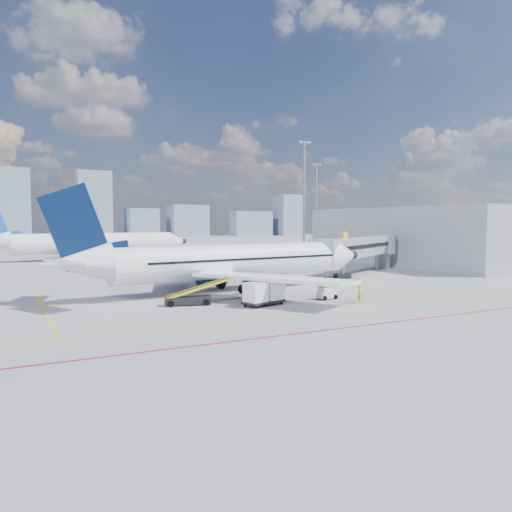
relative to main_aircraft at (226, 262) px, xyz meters
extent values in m
plane|color=gray|center=(1.66, -8.69, -3.22)|extent=(420.00, 420.00, 0.00)
cube|color=yellow|center=(1.66, -0.69, -3.22)|extent=(60.00, 0.18, 0.01)
cube|color=yellow|center=(1.66, -14.69, -3.22)|extent=(80.00, 0.15, 0.01)
cube|color=yellow|center=(15.66, -6.69, -3.22)|extent=(0.15, 28.00, 0.01)
cube|color=yellow|center=(-18.34, -0.69, -3.22)|extent=(0.15, 30.00, 0.01)
cube|color=maroon|center=(1.66, -20.69, -3.22)|extent=(90.00, 0.25, 0.01)
cube|color=#9B9DA3|center=(23.91, 7.46, 0.68)|extent=(20.84, 13.93, 2.60)
cube|color=black|center=(23.91, 7.46, 0.88)|extent=(20.52, 13.82, 0.55)
cube|color=#9B9DA3|center=(14.36, 1.81, 0.68)|extent=(4.49, 4.56, 3.00)
cube|color=black|center=(18.66, 4.11, -2.87)|extent=(2.20, 1.00, 0.70)
cylinder|color=gray|center=(18.66, 4.11, -1.52)|extent=(0.56, 0.56, 2.70)
cylinder|color=gray|center=(30.66, 11.31, -1.27)|extent=(0.60, 0.60, 3.90)
cylinder|color=#9B9DA3|center=(33.66, 13.31, 0.68)|extent=(4.00, 4.00, 3.00)
cylinder|color=gray|center=(33.66, 13.31, -1.27)|extent=(2.40, 2.40, 3.90)
cube|color=yellow|center=(17.16, 1.61, 2.48)|extent=(1.26, 0.82, 1.20)
cube|color=#9B9DA3|center=(41.66, 17.31, 1.78)|extent=(10.00, 42.00, 10.00)
cube|color=black|center=(36.86, 17.31, 1.78)|extent=(0.25, 40.00, 4.50)
cylinder|color=gray|center=(39.66, 46.31, 9.28)|extent=(0.56, 0.56, 25.00)
cube|color=gray|center=(39.66, 46.31, 21.98)|extent=(3.20, 0.40, 0.50)
cube|color=silver|center=(38.46, 46.06, 21.98)|extent=(0.60, 0.15, 0.35)
cube|color=silver|center=(39.66, 46.06, 21.98)|extent=(0.60, 0.15, 0.35)
cube|color=silver|center=(40.86, 46.06, 21.98)|extent=(0.60, 0.15, 0.35)
cylinder|color=gray|center=(66.66, 81.31, 9.28)|extent=(0.56, 0.56, 25.00)
cube|color=gray|center=(66.66, 81.31, 21.98)|extent=(3.20, 0.40, 0.50)
cube|color=silver|center=(65.46, 81.06, 21.98)|extent=(0.60, 0.15, 0.35)
cube|color=silver|center=(66.66, 81.06, 21.98)|extent=(0.60, 0.15, 0.35)
cube|color=silver|center=(67.86, 81.06, 21.98)|extent=(0.60, 0.15, 0.35)
cube|color=slate|center=(-16.09, 181.31, 11.55)|extent=(12.64, 11.09, 29.55)
cube|color=slate|center=(15.99, 181.31, 11.60)|extent=(14.49, 10.33, 29.64)
cube|color=slate|center=(37.30, 181.31, 3.51)|extent=(13.51, 12.74, 13.47)
cube|color=slate|center=(59.79, 181.31, 4.47)|extent=(17.77, 12.21, 15.38)
cube|color=slate|center=(94.22, 181.31, 3.11)|extent=(20.68, 8.76, 12.66)
cube|color=slate|center=(116.31, 181.31, 7.59)|extent=(12.36, 11.42, 21.62)
cylinder|color=white|center=(1.64, 0.17, 0.08)|extent=(28.64, 6.60, 3.69)
cone|color=white|center=(17.47, 1.81, 0.08)|extent=(3.77, 4.02, 3.69)
sphere|color=black|center=(18.78, 1.94, 0.08)|extent=(1.14, 1.14, 1.04)
cone|color=white|center=(-15.50, -1.60, 0.60)|extent=(6.41, 4.30, 3.69)
cube|color=black|center=(16.24, 1.68, 0.60)|extent=(1.56, 1.56, 0.43)
cube|color=white|center=(-0.65, 8.50, -0.94)|extent=(9.54, 16.38, 0.55)
cube|color=white|center=(1.11, -8.45, -0.94)|extent=(12.07, 16.00, 0.55)
cylinder|color=#071535|center=(0.61, 5.58, -2.12)|extent=(3.61, 2.52, 2.18)
cylinder|color=#071535|center=(1.74, -5.34, -2.12)|extent=(3.61, 2.52, 2.18)
cylinder|color=silver|center=(2.39, 5.77, -2.12)|extent=(0.56, 2.26, 2.23)
cylinder|color=silver|center=(3.53, -5.16, -2.12)|extent=(0.56, 2.26, 2.23)
cube|color=#071535|center=(-15.50, -1.60, 3.86)|extent=(6.49, 0.97, 8.07)
cube|color=#071535|center=(-13.24, -1.37, 1.59)|extent=(5.34, 0.83, 2.04)
cube|color=white|center=(-16.19, 1.37, 0.93)|extent=(4.20, 5.88, 0.21)
cube|color=white|center=(-15.57, -4.66, 0.93)|extent=(4.99, 6.02, 0.21)
cylinder|color=gray|center=(14.36, 1.49, -2.32)|extent=(0.31, 0.31, 1.80)
cylinder|color=black|center=(14.36, 1.49, -2.84)|extent=(0.78, 0.36, 0.76)
cylinder|color=gray|center=(0.45, 2.52, -2.42)|extent=(0.35, 0.35, 1.60)
cylinder|color=black|center=(0.45, 2.52, -2.72)|extent=(1.06, 0.75, 1.00)
cylinder|color=gray|center=(0.95, -2.38, -2.42)|extent=(0.35, 0.35, 1.60)
cylinder|color=black|center=(0.95, -2.38, -2.72)|extent=(1.06, 0.75, 1.00)
cube|color=black|center=(1.92, 2.04, 0.36)|extent=(23.18, 2.50, 0.25)
cube|color=black|center=(2.30, -1.60, 0.36)|extent=(23.18, 2.50, 0.25)
cylinder|color=white|center=(-4.64, 53.34, 0.08)|extent=(30.71, 5.14, 3.98)
cone|color=white|center=(12.47, 53.99, 0.08)|extent=(3.82, 4.11, 3.98)
sphere|color=black|center=(13.90, 54.05, 0.08)|extent=(1.16, 1.16, 1.12)
cube|color=black|center=(11.15, 53.94, 0.64)|extent=(1.59, 1.59, 0.46)
cube|color=white|center=(-6.52, 62.45, -1.02)|extent=(11.18, 17.59, 0.59)
cube|color=white|center=(-5.82, 44.12, -1.02)|extent=(12.19, 17.44, 0.59)
cylinder|color=#071535|center=(-5.38, 59.23, -2.29)|extent=(3.76, 2.48, 2.34)
cylinder|color=#071535|center=(-4.93, 47.42, -2.29)|extent=(3.76, 2.48, 2.34)
cylinder|color=silver|center=(-3.44, 59.30, -2.29)|extent=(0.45, 2.42, 2.41)
cylinder|color=silver|center=(-2.99, 47.49, -2.29)|extent=(0.45, 2.42, 2.41)
cube|color=#16499A|center=(-20.73, 52.73, 1.71)|extent=(5.76, 0.52, 2.19)
cylinder|color=black|center=(-5.76, 55.95, -2.72)|extent=(1.02, 0.69, 1.00)
cylinder|color=black|center=(-5.56, 50.66, -2.72)|extent=(1.02, 0.69, 1.00)
cylinder|color=black|center=(9.11, 53.87, -2.84)|extent=(0.77, 0.31, 0.76)
cube|color=white|center=(6.65, -9.31, -2.75)|extent=(1.98, 1.21, 0.69)
cube|color=white|center=(6.31, -9.34, -2.24)|extent=(0.95, 1.07, 0.51)
cube|color=black|center=(6.31, -9.34, -2.06)|extent=(0.86, 1.02, 0.30)
cylinder|color=black|center=(6.02, -9.84, -2.98)|extent=(0.50, 0.24, 0.48)
cylinder|color=black|center=(5.92, -8.91, -2.98)|extent=(0.50, 0.24, 0.48)
cylinder|color=black|center=(7.38, -9.71, -2.98)|extent=(0.50, 0.24, 0.48)
cylinder|color=black|center=(7.29, -8.77, -2.98)|extent=(0.50, 0.24, 0.48)
cube|color=black|center=(-0.58, -9.70, -2.87)|extent=(4.29, 2.85, 0.20)
cube|color=white|center=(-1.52, -9.99, -1.91)|extent=(2.11, 2.08, 1.70)
cube|color=white|center=(0.37, -9.41, -1.91)|extent=(2.11, 2.08, 1.70)
cylinder|color=black|center=(-1.82, -10.89, -3.05)|extent=(0.38, 0.25, 0.35)
cylinder|color=black|center=(-2.27, -9.42, -3.05)|extent=(0.38, 0.25, 0.35)
cylinder|color=black|center=(1.12, -9.98, -3.05)|extent=(0.38, 0.25, 0.35)
cylinder|color=black|center=(0.66, -8.51, -3.05)|extent=(0.38, 0.25, 0.35)
cube|color=black|center=(-6.59, -6.34, -2.78)|extent=(4.36, 2.36, 0.69)
cube|color=black|center=(-5.83, -6.52, -1.75)|extent=(5.97, 2.28, 1.81)
cube|color=yellow|center=(-5.71, -5.99, -1.75)|extent=(5.79, 1.40, 1.89)
cube|color=yellow|center=(-5.95, -7.05, -1.75)|extent=(5.79, 1.40, 1.89)
cylinder|color=black|center=(-8.28, -6.66, -2.93)|extent=(0.63, 0.36, 0.59)
cylinder|color=black|center=(-7.97, -5.32, -2.93)|extent=(0.63, 0.36, 0.59)
cylinder|color=black|center=(-5.21, -7.37, -2.93)|extent=(0.63, 0.36, 0.59)
cylinder|color=black|center=(-4.91, -6.03, -2.93)|extent=(0.63, 0.36, 0.59)
imported|color=yellow|center=(8.18, -12.45, -2.35)|extent=(0.73, 0.75, 1.74)
camera|label=1|loc=(-21.59, -49.07, 4.39)|focal=35.00mm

